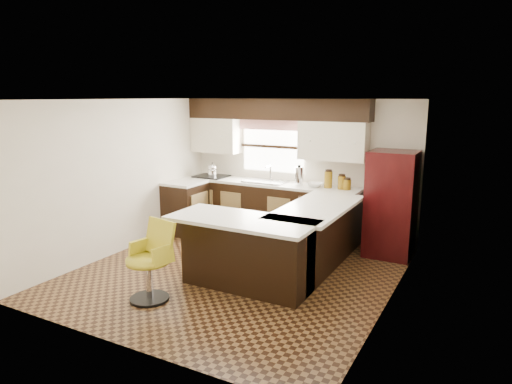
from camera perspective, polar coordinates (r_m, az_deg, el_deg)
The scene contains 30 objects.
floor at distance 6.55m, azimuth -2.49°, elevation -10.02°, with size 4.40×4.40×0.00m, color #49301A.
ceiling at distance 6.07m, azimuth -2.70°, elevation 11.48°, with size 4.40×4.40×0.00m, color silver.
wall_back at distance 8.14m, azimuth 5.37°, elevation 3.06°, with size 4.40×4.40×0.00m, color beige.
wall_front at distance 4.51m, azimuth -17.09°, elevation -4.64°, with size 4.40×4.40×0.00m, color beige.
wall_left at distance 7.48m, azimuth -16.56°, elevation 1.84°, with size 4.40×4.40×0.00m, color beige.
wall_right at distance 5.46m, azimuth 16.73°, elevation -1.79°, with size 4.40×4.40×0.00m, color beige.
base_cab_back at distance 8.20m, azimuth 1.55°, elevation -2.17°, with size 3.30×0.60×0.90m, color black.
base_cab_left at distance 8.36m, azimuth -8.78°, elevation -2.03°, with size 0.60×0.70×0.90m, color black.
counter_back at distance 8.10m, azimuth 1.57°, elevation 1.08°, with size 3.30×0.60×0.04m, color silver.
counter_left at distance 8.26m, azimuth -8.88°, elevation 1.15°, with size 0.60×0.70×0.04m, color silver.
soffit at distance 8.05m, azimuth 2.35°, elevation 10.30°, with size 3.40×0.35×0.36m, color black.
upper_cab_left at distance 8.68m, azimuth -5.00°, elevation 7.08°, with size 0.94×0.35×0.64m, color beige.
upper_cab_right at distance 7.67m, azimuth 9.63°, elevation 6.32°, with size 1.14×0.35×0.64m, color beige.
window_pane at distance 8.28m, azimuth 2.16°, elevation 5.70°, with size 1.20×0.02×0.90m, color white.
valance at distance 8.21m, azimuth 2.05°, elevation 8.38°, with size 1.30×0.06×0.18m, color #D19B93.
sink at distance 8.10m, azimuth 1.19°, elevation 1.35°, with size 0.75×0.45×0.03m, color #B2B2B7.
dishwasher at distance 7.57m, azimuth 7.36°, elevation -3.63°, with size 0.58×0.03×0.78m, color black.
cooktop at distance 8.68m, azimuth -5.59°, elevation 1.98°, with size 0.58×0.50×0.03m, color black.
peninsula_long at distance 6.56m, azimuth 7.12°, elevation -5.90°, with size 0.60×1.95×0.90m, color black.
peninsula_return at distance 5.93m, azimuth -1.13°, elevation -7.75°, with size 1.65×0.60×0.90m, color black.
counter_pen_long at distance 6.41m, azimuth 7.64°, elevation -1.93°, with size 0.84×1.95×0.04m, color silver.
counter_pen_return at distance 5.72m, azimuth -1.77°, elevation -3.52°, with size 1.89×0.84×0.04m, color silver.
refrigerator at distance 7.31m, azimuth 16.56°, elevation -1.44°, with size 0.70×0.67×1.64m, color #320809.
bar_chair at distance 5.70m, azimuth -13.37°, elevation -8.52°, with size 0.52×0.52×0.97m, color gold, non-canonical shape.
kettle at distance 8.64m, azimuth -5.46°, elevation 2.87°, with size 0.19×0.19×0.25m, color silver, non-canonical shape.
percolator at distance 7.83m, azimuth 5.41°, elevation 1.99°, with size 0.15×0.15×0.32m, color silver.
mixing_bowl at distance 7.75m, azimuth 7.36°, elevation 0.90°, with size 0.27×0.27×0.07m, color white.
canister_large at distance 7.67m, azimuth 9.02°, elevation 1.53°, with size 0.13×0.13×0.28m, color #7A590F.
canister_med at distance 7.60m, azimuth 10.65°, elevation 1.16°, with size 0.13×0.13×0.22m, color #7A590F.
canister_small at distance 7.58m, azimuth 11.29°, elevation 0.91°, with size 0.13×0.13×0.17m, color #7A590F.
Camera 1 is at (3.12, -5.21, 2.44)m, focal length 32.00 mm.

